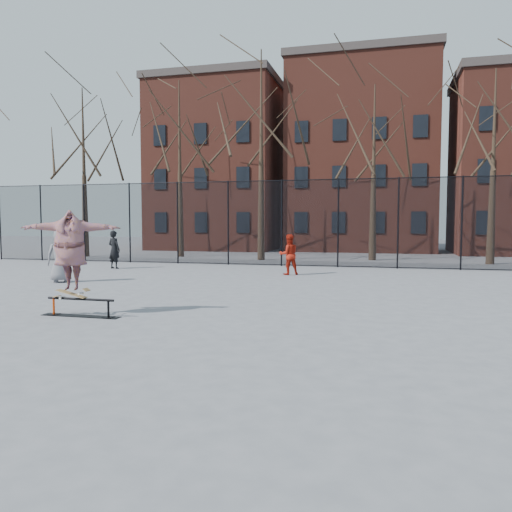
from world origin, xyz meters
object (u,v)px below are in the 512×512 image
(bystander_red, at_px, (289,255))
(bystander_grey, at_px, (61,256))
(skater, at_px, (70,254))
(skateboard, at_px, (72,296))
(skate_rail, at_px, (81,309))
(bystander_black, at_px, (114,250))

(bystander_red, bearing_deg, bystander_grey, 5.39)
(skater, bearing_deg, skateboard, 0.00)
(skate_rail, relative_size, bystander_black, 1.10)
(bystander_grey, bearing_deg, bystander_black, -109.86)
(skateboard, bearing_deg, bystander_red, 72.43)
(skate_rail, height_order, skater, skater)
(bystander_grey, relative_size, bystander_red, 1.16)
(skate_rail, xyz_separation_m, skater, (-0.22, 0.00, 1.21))
(skater, bearing_deg, bystander_red, 54.87)
(skateboard, xyz_separation_m, bystander_red, (3.02, 9.53, 0.34))
(bystander_red, bearing_deg, skateboard, 46.38)
(skateboard, xyz_separation_m, bystander_grey, (-4.06, 5.21, 0.46))
(bystander_black, xyz_separation_m, bystander_red, (7.92, -0.57, -0.05))
(bystander_grey, height_order, bystander_red, bystander_grey)
(skate_rail, height_order, bystander_grey, bystander_grey)
(skate_rail, distance_m, bystander_black, 11.35)
(bystander_red, bearing_deg, skater, 46.38)
(skateboard, height_order, skater, skater)
(skater, height_order, bystander_black, skater)
(skateboard, bearing_deg, bystander_black, 115.92)
(skater, distance_m, bystander_grey, 6.62)
(bystander_grey, distance_m, bystander_black, 4.96)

